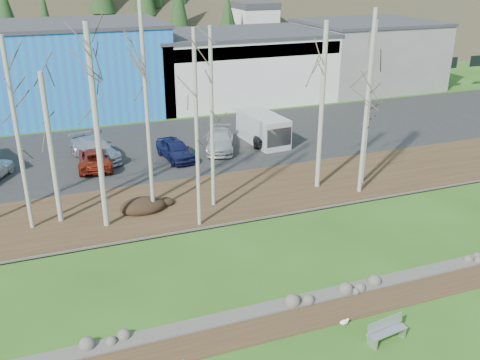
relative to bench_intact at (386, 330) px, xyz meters
name	(u,v)px	position (x,y,z in m)	size (l,w,h in m)	color
ground	(300,358)	(-3.49, 0.24, -0.42)	(200.00, 200.00, 0.00)	#264813
dirt_strip	(276,324)	(-3.49, 2.34, -0.41)	(80.00, 1.80, 0.03)	#382616
near_bank_rocks	(266,310)	(-3.49, 3.34, -0.42)	(80.00, 0.80, 0.50)	#47423D
river	(232,262)	(-3.49, 7.44, -0.42)	(80.00, 8.00, 0.90)	black
far_bank_rocks	(206,225)	(-3.49, 11.54, -0.42)	(80.00, 0.80, 0.46)	#47423D
far_bank	(190,201)	(-3.49, 14.74, -0.35)	(80.00, 7.00, 0.15)	#382616
parking_lot	(153,149)	(-3.49, 25.24, -0.35)	(80.00, 14.00, 0.14)	black
building_blue	(54,69)	(-9.49, 39.24, 3.73)	(20.40, 12.24, 8.30)	blue
building_white	(235,65)	(8.51, 39.22, 2.99)	(18.36, 12.24, 6.80)	silver
building_grey	(366,54)	(24.51, 39.24, 3.23)	(14.28, 12.24, 7.30)	slate
bench_intact	(386,330)	(0.00, 0.00, 0.00)	(1.74, 0.73, 0.85)	#BABBBF
seagull	(344,322)	(-1.02, 1.29, -0.25)	(0.43, 0.20, 0.31)	gold
dirt_mound	(143,206)	(-6.37, 14.45, -0.02)	(2.62, 1.85, 0.51)	black
birch_1	(18,138)	(-12.35, 14.41, 4.75)	(0.23, 0.23, 10.05)	#ACA59B
birch_2	(51,150)	(-10.87, 14.69, 3.82)	(0.28, 0.28, 8.19)	#ACA59B
birch_3	(147,111)	(-5.83, 14.12, 5.58)	(0.21, 0.21, 11.71)	#ACA59B
birch_4	(97,130)	(-8.57, 13.21, 5.06)	(0.25, 0.25, 10.66)	#ACA59B
birch_5	(212,121)	(-2.35, 13.70, 4.81)	(0.21, 0.21, 10.16)	#ACA59B
birch_6	(197,133)	(-3.86, 11.54, 4.89)	(0.20, 0.20, 10.33)	#ACA59B
birch_7	(322,108)	(4.66, 13.99, 4.80)	(0.29, 0.29, 10.15)	#ACA59B
birch_8	(367,105)	(6.71, 12.32, 5.18)	(0.25, 0.25, 10.90)	#ACA59B
birch_9	(368,106)	(7.60, 13.49, 4.79)	(0.27, 0.27, 10.13)	#ACA59B
birch_10	(97,130)	(-8.61, 13.21, 5.06)	(0.25, 0.25, 10.66)	#ACA59B
car_1	(95,158)	(-8.04, 22.56, 0.38)	(2.20, 4.77, 1.33)	#9B2A16
car_2	(95,149)	(-7.85, 24.08, 0.48)	(2.15, 5.28, 1.53)	#A4A6AD
car_3	(175,149)	(-2.45, 22.17, 0.45)	(1.74, 4.33, 1.47)	#191D4D
car_4	(264,134)	(5.04, 23.52, 0.35)	(2.11, 4.57, 1.27)	#242426
car_5	(220,141)	(1.22, 22.98, 0.44)	(2.01, 4.96, 1.44)	#BABABC
van_white	(264,129)	(4.97, 23.25, 0.85)	(2.61, 5.35, 2.27)	silver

